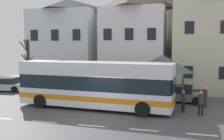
% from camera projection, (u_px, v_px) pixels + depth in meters
% --- Properties ---
extents(ground_plane, '(40.00, 60.00, 0.07)m').
position_uv_depth(ground_plane, '(101.00, 118.00, 17.24)').
color(ground_plane, '#494A4E').
extents(townhouse_00, '(6.99, 6.27, 9.63)m').
position_uv_depth(townhouse_00, '(68.00, 43.00, 30.39)').
color(townhouse_00, silver).
rests_on(townhouse_00, ground_plane).
extents(townhouse_01, '(6.27, 6.87, 10.52)m').
position_uv_depth(townhouse_01, '(135.00, 38.00, 28.68)').
color(townhouse_01, white).
rests_on(townhouse_01, ground_plane).
extents(townhouse_02, '(5.90, 5.22, 10.34)m').
position_uv_depth(townhouse_02, '(205.00, 39.00, 26.13)').
color(townhouse_02, beige).
rests_on(townhouse_02, ground_plane).
extents(hilltop_castle, '(39.49, 39.49, 24.27)m').
position_uv_depth(hilltop_castle, '(172.00, 18.00, 43.04)').
color(hilltop_castle, '#645F56').
rests_on(hilltop_castle, ground_plane).
extents(transit_bus, '(11.37, 3.21, 3.37)m').
position_uv_depth(transit_bus, '(95.00, 85.00, 19.59)').
color(transit_bus, white).
rests_on(transit_bus, ground_plane).
extents(bus_shelter, '(3.60, 3.60, 3.81)m').
position_uv_depth(bus_shelter, '(162.00, 64.00, 21.60)').
color(bus_shelter, '#473D33').
rests_on(bus_shelter, ground_plane).
extents(parked_car_01, '(4.12, 2.36, 1.32)m').
position_uv_depth(parked_car_01, '(6.00, 84.00, 27.17)').
color(parked_car_01, silver).
rests_on(parked_car_01, ground_plane).
extents(parked_car_02, '(4.48, 2.23, 1.33)m').
position_uv_depth(parked_car_02, '(178.00, 94.00, 22.09)').
color(parked_car_02, slate).
rests_on(parked_car_02, ground_plane).
extents(pedestrian_00, '(0.33, 0.35, 1.48)m').
position_uv_depth(pedestrian_00, '(183.00, 100.00, 18.58)').
color(pedestrian_00, black).
rests_on(pedestrian_00, ground_plane).
extents(pedestrian_01, '(0.33, 0.33, 1.62)m').
position_uv_depth(pedestrian_01, '(201.00, 101.00, 17.65)').
color(pedestrian_01, black).
rests_on(pedestrian_01, ground_plane).
extents(pedestrian_02, '(0.36, 0.36, 1.54)m').
position_uv_depth(pedestrian_02, '(205.00, 95.00, 20.00)').
color(pedestrian_02, '#38332D').
rests_on(pedestrian_02, ground_plane).
extents(public_bench, '(1.62, 0.48, 0.87)m').
position_uv_depth(public_bench, '(192.00, 94.00, 22.75)').
color(public_bench, '#473828').
rests_on(public_bench, ground_plane).
extents(bare_tree_00, '(1.45, 1.02, 5.07)m').
position_uv_depth(bare_tree_00, '(28.00, 66.00, 23.72)').
color(bare_tree_00, '#382D28').
rests_on(bare_tree_00, ground_plane).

